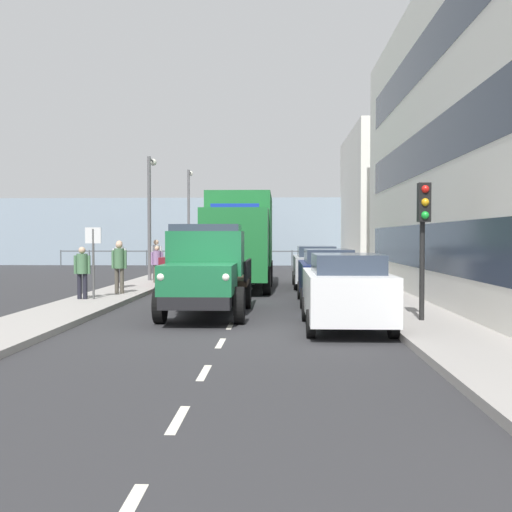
% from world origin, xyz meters
% --- Properties ---
extents(ground_plane, '(80.00, 80.00, 0.00)m').
position_xyz_m(ground_plane, '(0.00, -8.86, 0.00)').
color(ground_plane, '#2D2D30').
extents(sidewalk_left, '(2.02, 39.84, 0.15)m').
position_xyz_m(sidewalk_left, '(-4.62, -8.86, 0.07)').
color(sidewalk_left, '#9E9993').
rests_on(sidewalk_left, ground_plane).
extents(sidewalk_right, '(2.02, 39.84, 0.15)m').
position_xyz_m(sidewalk_right, '(4.62, -8.86, 0.07)').
color(sidewalk_right, '#9E9993').
rests_on(sidewalk_right, ground_plane).
extents(road_centreline_markings, '(0.12, 36.79, 0.01)m').
position_xyz_m(road_centreline_markings, '(0.00, -8.59, 0.00)').
color(road_centreline_markings, silver).
rests_on(road_centreline_markings, ground_plane).
extents(building_far_block, '(7.65, 11.50, 8.78)m').
position_xyz_m(building_far_block, '(-9.45, -26.20, 4.39)').
color(building_far_block, silver).
rests_on(building_far_block, ground_plane).
extents(sea_horizon, '(80.00, 0.80, 5.00)m').
position_xyz_m(sea_horizon, '(0.00, -31.78, 2.50)').
color(sea_horizon, '#8C9EAD').
rests_on(sea_horizon, ground_plane).
extents(seawall_railing, '(28.08, 0.08, 1.20)m').
position_xyz_m(seawall_railing, '(-0.00, -28.18, 0.92)').
color(seawall_railing, '#4C5156').
rests_on(seawall_railing, ground_plane).
extents(truck_vintage_green, '(2.17, 5.64, 2.43)m').
position_xyz_m(truck_vintage_green, '(0.77, -2.41, 1.18)').
color(truck_vintage_green, black).
rests_on(truck_vintage_green, ground_plane).
extents(lorry_cargo_green, '(2.58, 8.20, 3.87)m').
position_xyz_m(lorry_cargo_green, '(0.45, -11.29, 2.08)').
color(lorry_cargo_green, '#1E7033').
rests_on(lorry_cargo_green, ground_plane).
extents(car_white_kerbside_near, '(1.88, 4.11, 1.72)m').
position_xyz_m(car_white_kerbside_near, '(-2.66, -0.35, 0.90)').
color(car_white_kerbside_near, white).
rests_on(car_white_kerbside_near, ground_plane).
extents(car_navy_kerbside_1, '(1.79, 4.34, 1.72)m').
position_xyz_m(car_navy_kerbside_1, '(-2.66, -5.65, 0.90)').
color(car_navy_kerbside_1, navy).
rests_on(car_navy_kerbside_1, ground_plane).
extents(car_silver_kerbside_2, '(1.88, 4.38, 1.72)m').
position_xyz_m(car_silver_kerbside_2, '(-2.66, -11.92, 0.90)').
color(car_silver_kerbside_2, '#B7BABF').
rests_on(car_silver_kerbside_2, ground_plane).
extents(car_maroon_oppositeside_0, '(1.85, 4.32, 1.72)m').
position_xyz_m(car_maroon_oppositeside_0, '(2.66, -12.11, 0.90)').
color(car_maroon_oppositeside_0, maroon).
rests_on(car_maroon_oppositeside_0, ground_plane).
extents(car_teal_oppositeside_1, '(1.91, 4.24, 1.72)m').
position_xyz_m(car_teal_oppositeside_1, '(2.66, -18.86, 0.90)').
color(car_teal_oppositeside_1, '#1E6670').
rests_on(car_teal_oppositeside_1, ground_plane).
extents(car_grey_oppositeside_2, '(1.91, 4.57, 1.72)m').
position_xyz_m(car_grey_oppositeside_2, '(2.66, -25.42, 0.90)').
color(car_grey_oppositeside_2, slate).
rests_on(car_grey_oppositeside_2, ground_plane).
extents(pedestrian_strolling, '(0.53, 0.34, 1.64)m').
position_xyz_m(pedestrian_strolling, '(5.04, -5.37, 1.11)').
color(pedestrian_strolling, black).
rests_on(pedestrian_strolling, sidewalk_right).
extents(pedestrian_in_dark_coat, '(0.53, 0.34, 1.79)m').
position_xyz_m(pedestrian_in_dark_coat, '(4.37, -7.29, 1.21)').
color(pedestrian_in_dark_coat, '#4C473D').
rests_on(pedestrian_in_dark_coat, sidewalk_right).
extents(pedestrian_couple_a, '(0.53, 0.34, 1.82)m').
position_xyz_m(pedestrian_couple_a, '(4.95, -9.52, 1.23)').
color(pedestrian_couple_a, '#383342').
rests_on(pedestrian_couple_a, sidewalk_right).
extents(pedestrian_with_bag, '(0.53, 0.34, 1.57)m').
position_xyz_m(pedestrian_with_bag, '(4.07, -12.30, 1.06)').
color(pedestrian_with_bag, '#4C473D').
rests_on(pedestrian_with_bag, sidewalk_right).
extents(pedestrian_near_railing, '(0.53, 0.34, 1.82)m').
position_xyz_m(pedestrian_near_railing, '(4.57, -14.57, 1.23)').
color(pedestrian_near_railing, '#383342').
rests_on(pedestrian_near_railing, sidewalk_right).
extents(traffic_light_near, '(0.28, 0.41, 3.20)m').
position_xyz_m(traffic_light_near, '(-4.50, -0.76, 2.47)').
color(traffic_light_near, black).
rests_on(traffic_light_near, sidewalk_left).
extents(lamp_post_promenade, '(0.32, 1.14, 5.57)m').
position_xyz_m(lamp_post_promenade, '(4.70, -13.91, 3.53)').
color(lamp_post_promenade, '#59595B').
rests_on(lamp_post_promenade, sidewalk_right).
extents(lamp_post_far, '(0.32, 1.14, 6.17)m').
position_xyz_m(lamp_post_far, '(4.55, -24.80, 3.85)').
color(lamp_post_far, '#59595B').
rests_on(lamp_post_far, sidewalk_right).
extents(street_sign, '(0.50, 0.07, 2.25)m').
position_xyz_m(street_sign, '(4.69, -5.38, 1.68)').
color(street_sign, '#4C4C4C').
rests_on(street_sign, sidewalk_right).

